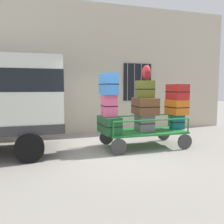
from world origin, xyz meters
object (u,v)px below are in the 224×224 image
Objects in this scene: suitcase_center_middle at (177,107)px; suitcase_center_top at (177,92)px; luggage_cart at (144,134)px; suitcase_center_bottom at (177,122)px; suitcase_left_bottom at (109,125)px; suitcase_midleft_middle at (145,106)px; suitcase_left_top at (108,84)px; suitcase_midleft_bottom at (144,123)px; backpack at (146,73)px; suitcase_left_middle at (109,106)px; suitcase_midleft_top at (145,89)px.

suitcase_center_middle is 0.47m from suitcase_center_top.
suitcase_center_bottom is (1.11, -0.02, 0.31)m from luggage_cart.
suitcase_midleft_middle is (1.11, 0.00, 0.51)m from suitcase_left_bottom.
suitcase_left_bottom is at bearing -178.55° from suitcase_center_middle.
suitcase_midleft_bottom is (1.11, -0.04, -1.14)m from suitcase_left_top.
suitcase_midleft_bottom is at bearing -178.60° from suitcase_center_middle.
suitcase_center_middle is at bearing 1.97° from backpack.
suitcase_midleft_middle is 1.34× the size of suitcase_center_middle.
suitcase_left_bottom is 1.60× the size of suitcase_left_middle.
suitcase_left_middle reaches higher than suitcase_left_bottom.
backpack is at bearing 179.33° from suitcase_center_bottom.
suitcase_left_top is 0.90× the size of suitcase_midleft_middle.
suitcase_left_middle is at bearing -179.29° from suitcase_midleft_bottom.
luggage_cart is 2.75× the size of suitcase_midleft_middle.
backpack is (-1.07, -0.02, 0.56)m from suitcase_center_top.
suitcase_left_middle is at bearing -90.00° from suitcase_left_top.
suitcase_center_top is (1.11, 0.02, -0.09)m from suitcase_midleft_top.
luggage_cart is 2.57× the size of suitcase_left_bottom.
suitcase_left_top is at bearing 90.00° from suitcase_left_bottom.
suitcase_left_bottom is 1.07× the size of suitcase_midleft_middle.
luggage_cart is 1.15m from suitcase_center_bottom.
suitcase_center_bottom is at bearing -90.00° from suitcase_center_top.
suitcase_center_top is (2.22, 0.04, 0.92)m from suitcase_left_bottom.
suitcase_left_top is 1.84× the size of backpack.
suitcase_midleft_top is at bearing 90.00° from suitcase_midleft_middle.
suitcase_midleft_middle is 1.31× the size of suitcase_center_top.
suitcase_center_top is at bearing -0.64° from suitcase_left_top.
suitcase_midleft_middle reaches higher than suitcase_center_bottom.
suitcase_midleft_bottom is 1.30× the size of suitcase_center_bottom.
suitcase_center_middle is (2.22, -0.01, -0.70)m from suitcase_left_top.
luggage_cart is at bearing 164.65° from backpack.
luggage_cart is at bearing 90.00° from suitcase_midleft_bottom.
suitcase_left_middle reaches higher than luggage_cart.
suitcase_midleft_top is at bearing 0.52° from suitcase_left_middle.
suitcase_center_middle is 1.49m from backpack.
suitcase_left_top reaches higher than suitcase_center_middle.
backpack is at bearing 0.96° from suitcase_left_bottom.
backpack is (1.15, 0.02, 1.49)m from suitcase_left_bottom.
suitcase_left_bottom is (-1.11, -0.03, 0.33)m from luggage_cart.
suitcase_midleft_top is 1.11m from suitcase_center_top.
suitcase_left_top is (0.00, 0.05, 0.61)m from suitcase_left_middle.
suitcase_left_top is 1.18× the size of suitcase_center_top.
suitcase_midleft_middle is at bearing -0.61° from suitcase_left_middle.
suitcase_left_bottom is at bearing -179.83° from suitcase_midleft_middle.
suitcase_midleft_bottom is at bearing 90.00° from suitcase_midleft_top.
suitcase_center_bottom is 0.67× the size of suitcase_center_top.
suitcase_midleft_top reaches higher than suitcase_center_middle.
suitcase_midleft_middle is 1.23m from suitcase_center_bottom.
suitcase_midleft_middle is 1.19m from suitcase_center_top.
suitcase_left_bottom is 2.26m from suitcase_center_middle.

